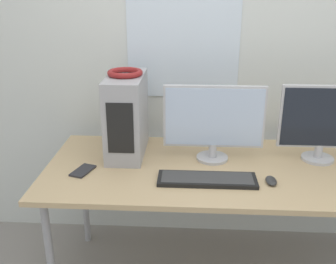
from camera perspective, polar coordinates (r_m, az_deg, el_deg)
name	(u,v)px	position (r m, az deg, el deg)	size (l,w,h in m)	color
wall_back	(221,40)	(2.49, 7.63, 13.10)	(8.00, 0.07, 2.70)	silver
desk	(222,175)	(2.17, 7.80, -6.25)	(1.90, 0.83, 0.75)	tan
pc_tower	(127,115)	(2.23, -6.01, 2.43)	(0.20, 0.43, 0.46)	#9E9EA3
headphones	(125,73)	(2.17, -6.25, 8.55)	(0.19, 0.19, 0.03)	maroon
monitor_main	(214,121)	(2.14, 6.67, 1.64)	(0.55, 0.18, 0.42)	#B7B7BC
monitor_right_near	(323,121)	(2.28, 21.57, 1.43)	(0.47, 0.18, 0.43)	#B7B7BC
keyboard	(207,179)	(1.98, 5.69, -6.84)	(0.49, 0.15, 0.02)	black
mouse	(271,181)	(2.02, 14.74, -6.85)	(0.05, 0.10, 0.03)	#2D2D2D
cell_phone	(83,171)	(2.12, -12.25, -5.51)	(0.12, 0.16, 0.01)	#232328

